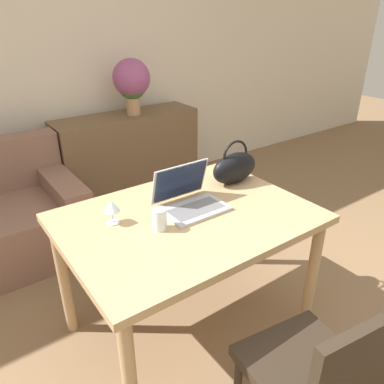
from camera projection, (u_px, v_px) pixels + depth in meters
wall_back at (30, 56)px, 3.06m from camera, size 10.00×0.06×2.70m
dining_table at (188, 231)px, 1.92m from camera, size 1.23×0.91×0.77m
chair at (321, 374)px, 1.40m from camera, size 0.50×0.50×0.84m
sideboard at (129, 157)px, 3.60m from camera, size 1.35×0.40×0.83m
laptop at (188, 196)px, 1.94m from camera, size 0.33×0.28×0.22m
drinking_glass at (159, 219)px, 1.74m from camera, size 0.07×0.07×0.11m
wine_glass at (111, 207)px, 1.77m from camera, size 0.08×0.08×0.12m
handbag at (235, 167)px, 2.19m from camera, size 0.31×0.13×0.26m
flower_vase at (132, 81)px, 3.29m from camera, size 0.33×0.33×0.49m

